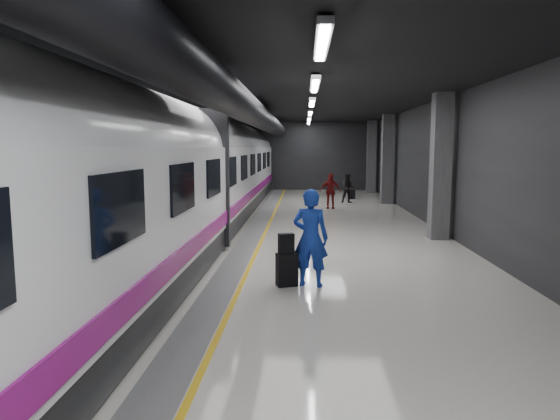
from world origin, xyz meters
TOP-DOWN VIEW (x-y plane):
  - ground at (0.00, 0.00)m, footprint 40.00×40.00m
  - platform_hall at (-0.29, 0.96)m, footprint 10.02×40.02m
  - train at (-3.25, -0.00)m, footprint 3.05×38.00m
  - traveler_main at (0.49, -3.56)m, footprint 0.83×0.64m
  - suitcase_main at (0.00, -3.59)m, footprint 0.48×0.39m
  - shoulder_bag at (-0.01, -3.61)m, footprint 0.35×0.26m
  - traveler_far_a at (2.63, 12.09)m, footprint 0.80×0.66m
  - traveler_far_b at (1.57, 9.64)m, footprint 0.99×0.45m
  - suitcase_far at (2.99, 14.14)m, footprint 0.39×0.30m

SIDE VIEW (x-z plane):
  - ground at x=0.00m, z-range 0.00..0.00m
  - suitcase_far at x=2.99m, z-range 0.00..0.52m
  - suitcase_main at x=0.00m, z-range 0.00..0.69m
  - traveler_far_a at x=2.63m, z-range 0.00..1.53m
  - traveler_far_b at x=1.57m, z-range 0.00..1.65m
  - shoulder_bag at x=-0.01m, z-range 0.69..1.10m
  - traveler_main at x=0.49m, z-range 0.00..2.02m
  - train at x=-3.25m, z-range 0.04..4.09m
  - platform_hall at x=-0.29m, z-range 1.28..5.79m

